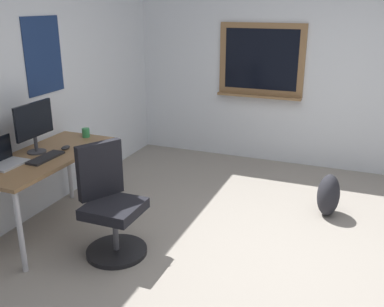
{
  "coord_description": "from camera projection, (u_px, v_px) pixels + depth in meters",
  "views": [
    {
      "loc": [
        -3.19,
        -0.56,
        2.05
      ],
      "look_at": [
        0.0,
        0.72,
        0.85
      ],
      "focal_mm": 40.86,
      "sensor_mm": 36.0,
      "label": 1
    }
  ],
  "objects": [
    {
      "name": "ground_plane",
      "position": [
        271.0,
        259.0,
        3.67
      ],
      "size": [
        5.2,
        5.2,
        0.0
      ],
      "primitive_type": "plane",
      "color": "gray",
      "rests_on": "ground"
    },
    {
      "name": "wall_back",
      "position": [
        21.0,
        86.0,
        4.09
      ],
      "size": [
        5.0,
        0.3,
        2.6
      ],
      "color": "silver",
      "rests_on": "ground"
    },
    {
      "name": "wall_right",
      "position": [
        317.0,
        65.0,
        5.39
      ],
      "size": [
        0.22,
        5.0,
        2.6
      ],
      "color": "silver",
      "rests_on": "ground"
    },
    {
      "name": "desk",
      "position": [
        45.0,
        163.0,
        3.95
      ],
      "size": [
        1.42,
        0.63,
        0.74
      ],
      "color": "olive",
      "rests_on": "ground"
    },
    {
      "name": "office_chair",
      "position": [
        110.0,
        208.0,
        3.67
      ],
      "size": [
        0.55,
        0.56,
        0.95
      ],
      "color": "black",
      "rests_on": "ground"
    },
    {
      "name": "laptop",
      "position": [
        4.0,
        159.0,
        3.68
      ],
      "size": [
        0.31,
        0.21,
        0.23
      ],
      "color": "#ADAFB5",
      "rests_on": "desk"
    },
    {
      "name": "monitor_primary",
      "position": [
        34.0,
        124.0,
        3.9
      ],
      "size": [
        0.46,
        0.17,
        0.46
      ],
      "color": "#38383D",
      "rests_on": "desk"
    },
    {
      "name": "keyboard",
      "position": [
        46.0,
        158.0,
        3.83
      ],
      "size": [
        0.37,
        0.13,
        0.02
      ],
      "primitive_type": "cube",
      "color": "black",
      "rests_on": "desk"
    },
    {
      "name": "computer_mouse",
      "position": [
        66.0,
        148.0,
        4.08
      ],
      "size": [
        0.1,
        0.06,
        0.03
      ],
      "primitive_type": "ellipsoid",
      "color": "#262628",
      "rests_on": "desk"
    },
    {
      "name": "coffee_mug",
      "position": [
        86.0,
        133.0,
        4.44
      ],
      "size": [
        0.08,
        0.08,
        0.09
      ],
      "primitive_type": "cylinder",
      "color": "#338C4C",
      "rests_on": "desk"
    },
    {
      "name": "backpack",
      "position": [
        328.0,
        195.0,
        4.37
      ],
      "size": [
        0.32,
        0.22,
        0.43
      ],
      "primitive_type": "ellipsoid",
      "color": "#232328",
      "rests_on": "ground"
    }
  ]
}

